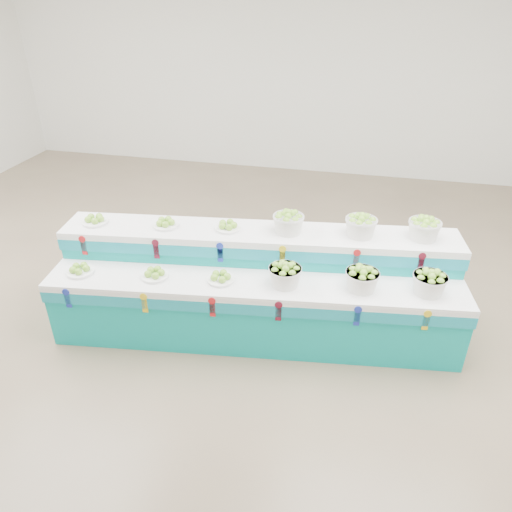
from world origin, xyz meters
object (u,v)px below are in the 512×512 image
Objects in this scene: plate_upper_mid at (165,222)px; basket_upper_right at (424,228)px; display_stand at (256,287)px; basket_lower_left at (285,274)px.

basket_upper_right is at bearing 7.17° from plate_upper_mid.
plate_upper_mid is 2.58m from basket_upper_right.
display_stand is 13.02× the size of basket_upper_right.
basket_lower_left is 1.44m from basket_upper_right.
display_stand reaches higher than basket_lower_left.
display_stand is at bearing 147.15° from basket_lower_left.
plate_upper_mid is at bearing 165.45° from basket_lower_left.
display_stand is at bearing -7.46° from plate_upper_mid.
plate_upper_mid reaches higher than display_stand.
plate_upper_mid is at bearing -172.83° from basket_upper_right.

